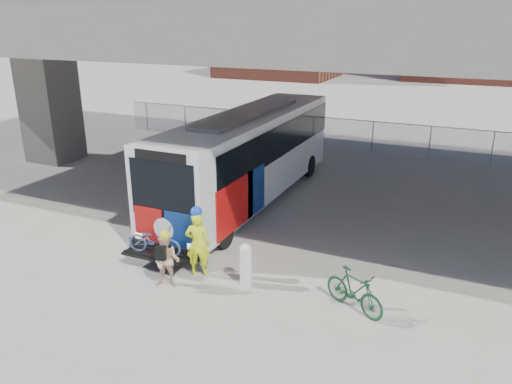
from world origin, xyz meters
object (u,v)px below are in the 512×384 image
Objects in this scene: bollard at (246,263)px; cyclist_hivis at (198,242)px; bus at (249,150)px; bike_parked at (354,291)px; cyclist_tan at (166,260)px.

bollard is 0.60× the size of cyclist_hivis.
bus is at bearing 114.42° from bollard.
bus is 6.94× the size of bike_parked.
bus reaches higher than bollard.
bollard is at bearing 10.56° from cyclist_tan.
bollard is 3.07m from bike_parked.
cyclist_tan is at bearing -82.91° from bus.
bike_parked is at bearing 157.66° from cyclist_hivis.
cyclist_tan reaches higher than bike_parked.
cyclist_hivis reaches higher than cyclist_tan.
cyclist_hivis reaches higher than bike_parked.
bollard is (2.87, -6.33, -1.43)m from bus.
cyclist_hivis is at bearing -180.00° from bollard.
bus is 7.09m from bollard.
bus reaches higher than bike_parked.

